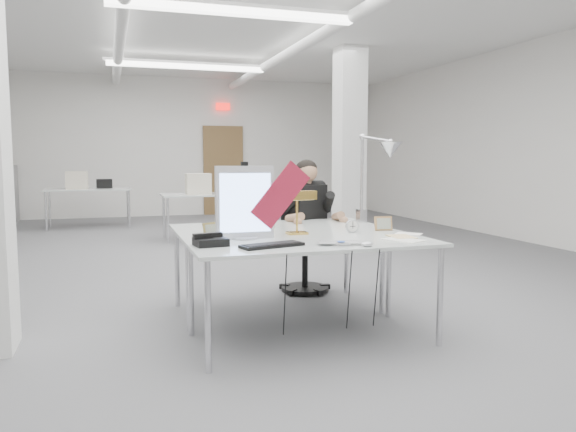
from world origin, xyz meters
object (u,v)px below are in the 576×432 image
Objects in this scene: monitor at (245,203)px; beige_monitor at (253,206)px; office_chair at (305,235)px; desk_main at (312,242)px; seated_person at (307,204)px; bankers_lamp at (297,215)px; desk_phone at (211,242)px; laptop at (341,244)px; architect_lamp at (374,179)px.

beige_monitor is at bearing 72.42° from monitor.
desk_main is at bearing -130.81° from office_chair.
office_chair is at bearing 66.68° from seated_person.
beige_monitor is (-0.67, -0.45, 0.04)m from seated_person.
office_chair reaches higher than bankers_lamp.
beige_monitor is (0.55, 0.98, 0.15)m from desk_phone.
office_chair is 3.79× the size of laptop.
bankers_lamp is 0.85m from desk_phone.
laptop is at bearing -125.09° from seated_person.
monitor is at bearing -149.94° from office_chair.
desk_main is 0.31m from laptop.
architect_lamp is (1.60, 0.73, 0.39)m from desk_phone.
bankers_lamp is (0.45, 0.12, -0.12)m from monitor.
laptop is 0.90m from desk_phone.
seated_person reaches higher than desk_phone.
monitor is at bearing -151.09° from seated_person.
architect_lamp is (1.30, 0.48, 0.14)m from monitor.
seated_person is 2.61× the size of beige_monitor.
laptop is 0.68m from bankers_lamp.
office_chair is at bearing 44.04° from desk_phone.
architect_lamp is (0.85, 0.72, 0.43)m from desk_main.
desk_main is at bearing -136.74° from architect_lamp.
beige_monitor is 1.11m from architect_lamp.
architect_lamp is at bearing 21.19° from monitor.
beige_monitor is (-0.20, 0.97, 0.19)m from desk_main.
office_chair is 3.06× the size of beige_monitor.
seated_person is 0.81m from beige_monitor.
office_chair is at bearing 52.02° from beige_monitor.
architect_lamp reaches higher than office_chair.
office_chair reaches higher than desk_main.
architect_lamp is at bearing -86.01° from office_chair.
desk_main is 3.30× the size of monitor.
architect_lamp reaches higher than seated_person.
seated_person is at bearing 55.46° from bankers_lamp.
desk_phone is at bearing -139.46° from monitor.
monitor is (-0.91, -1.18, 0.13)m from seated_person.
office_chair is at bearing 56.42° from bankers_lamp.
desk_phone is at bearing -164.84° from bankers_lamp.
laptop is 0.37× the size of architect_lamp.
architect_lamp reaches higher than bankers_lamp.
beige_monitor is at bearing 101.84° from desk_main.
beige_monitor reaches higher than desk_main.
desk_main is 1.55× the size of office_chair.
bankers_lamp is 1.39× the size of desk_phone.
laptop is at bearing -24.77° from desk_phone.
bankers_lamp is at bearing 15.98° from monitor.
seated_person reaches higher than bankers_lamp.
monitor is at bearing 151.14° from desk_main.
office_chair is 2.13× the size of monitor.
office_chair is 1.24m from bankers_lamp.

